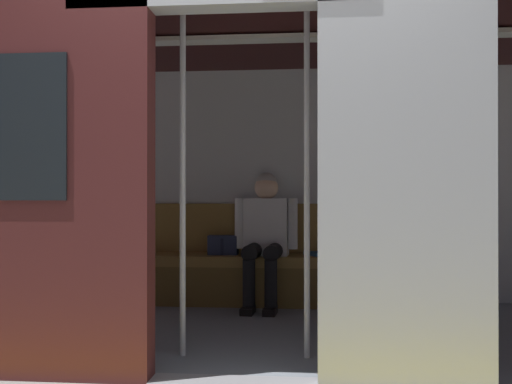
{
  "coord_description": "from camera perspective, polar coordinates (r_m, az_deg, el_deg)",
  "views": [
    {
      "loc": [
        -0.41,
        3.06,
        0.96
      ],
      "look_at": [
        0.0,
        -1.23,
        0.99
      ],
      "focal_mm": 42.26,
      "sensor_mm": 36.0,
      "label": 1
    }
  ],
  "objects": [
    {
      "name": "train_car",
      "position": [
        4.28,
        -0.71,
        6.59
      ],
      "size": [
        6.4,
        2.69,
        2.24
      ],
      "color": "#ADAFB5",
      "rests_on": "ground_plane"
    },
    {
      "name": "handbag",
      "position": [
        5.37,
        -3.13,
        -5.03
      ],
      "size": [
        0.26,
        0.15,
        0.17
      ],
      "color": "#262D4C",
      "rests_on": "bench_seat"
    },
    {
      "name": "ground_plane",
      "position": [
        3.23,
        -2.16,
        -17.62
      ],
      "size": [
        60.0,
        60.0,
        0.0
      ],
      "primitive_type": "plane",
      "color": "gray"
    },
    {
      "name": "grab_pole_door",
      "position": [
        3.62,
        -6.95,
        1.1
      ],
      "size": [
        0.04,
        0.04,
        2.1
      ],
      "primitive_type": "cylinder",
      "color": "silver",
      "rests_on": "ground_plane"
    },
    {
      "name": "bench_seat",
      "position": [
        5.3,
        1.03,
        -7.12
      ],
      "size": [
        2.77,
        0.44,
        0.44
      ],
      "color": "olive",
      "rests_on": "ground_plane"
    },
    {
      "name": "person_seated",
      "position": [
        5.22,
        0.87,
        -3.64
      ],
      "size": [
        0.55,
        0.69,
        1.16
      ],
      "color": "silver",
      "rests_on": "ground_plane"
    },
    {
      "name": "grab_pole_far",
      "position": [
        3.56,
        4.84,
        1.12
      ],
      "size": [
        0.04,
        0.04,
        2.1
      ],
      "primitive_type": "cylinder",
      "color": "silver",
      "rests_on": "ground_plane"
    },
    {
      "name": "book",
      "position": [
        5.32,
        5.79,
        -5.84
      ],
      "size": [
        0.24,
        0.27,
        0.03
      ],
      "primitive_type": "cube",
      "rotation": [
        0.0,
        0.0,
        0.51
      ],
      "color": "#26598C",
      "rests_on": "bench_seat"
    }
  ]
}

